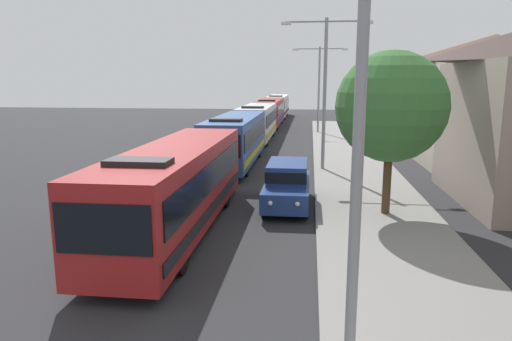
{
  "coord_description": "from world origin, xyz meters",
  "views": [
    {
      "loc": [
        3.3,
        -4.0,
        5.33
      ],
      "look_at": [
        1.03,
        15.36,
        1.47
      ],
      "focal_mm": 32.38,
      "sensor_mm": 36.0,
      "label": 1
    }
  ],
  "objects_px": {
    "bus_second_in_line": "(236,138)",
    "streetlamp_mid": "(325,80)",
    "bus_middle": "(257,121)",
    "white_suv": "(287,182)",
    "streetlamp_far": "(319,81)",
    "bus_fourth_in_line": "(270,112)",
    "streetlamp_near": "(361,94)",
    "bus_rear": "(278,105)",
    "bus_lead": "(177,185)",
    "roadside_tree": "(391,107)"
  },
  "relations": [
    {
      "from": "streetlamp_mid",
      "to": "bus_rear",
      "type": "bearing_deg",
      "value": 97.9
    },
    {
      "from": "bus_second_in_line",
      "to": "streetlamp_mid",
      "type": "xyz_separation_m",
      "value": [
        5.4,
        -1.32,
        3.61
      ]
    },
    {
      "from": "white_suv",
      "to": "bus_lead",
      "type": "bearing_deg",
      "value": -134.85
    },
    {
      "from": "roadside_tree",
      "to": "bus_rear",
      "type": "bearing_deg",
      "value": 99.04
    },
    {
      "from": "streetlamp_near",
      "to": "bus_fourth_in_line",
      "type": "bearing_deg",
      "value": 96.82
    },
    {
      "from": "bus_middle",
      "to": "white_suv",
      "type": "relative_size",
      "value": 2.22
    },
    {
      "from": "white_suv",
      "to": "roadside_tree",
      "type": "xyz_separation_m",
      "value": [
        3.94,
        -1.09,
        3.27
      ]
    },
    {
      "from": "streetlamp_mid",
      "to": "bus_lead",
      "type": "bearing_deg",
      "value": -114.77
    },
    {
      "from": "streetlamp_mid",
      "to": "roadside_tree",
      "type": "bearing_deg",
      "value": -76.15
    },
    {
      "from": "bus_second_in_line",
      "to": "streetlamp_far",
      "type": "relative_size",
      "value": 1.35
    },
    {
      "from": "bus_lead",
      "to": "streetlamp_mid",
      "type": "distance_m",
      "value": 13.38
    },
    {
      "from": "bus_middle",
      "to": "white_suv",
      "type": "bearing_deg",
      "value": -80.16
    },
    {
      "from": "bus_rear",
      "to": "streetlamp_near",
      "type": "xyz_separation_m",
      "value": [
        5.4,
        -58.32,
        3.4
      ]
    },
    {
      "from": "bus_fourth_in_line",
      "to": "bus_rear",
      "type": "distance_m",
      "value": 13.17
    },
    {
      "from": "streetlamp_mid",
      "to": "roadside_tree",
      "type": "xyz_separation_m",
      "value": [
        2.24,
        -9.07,
        -1.0
      ]
    },
    {
      "from": "bus_rear",
      "to": "bus_second_in_line",
      "type": "bearing_deg",
      "value": -90.0
    },
    {
      "from": "bus_second_in_line",
      "to": "bus_middle",
      "type": "bearing_deg",
      "value": 90.0
    },
    {
      "from": "bus_second_in_line",
      "to": "streetlamp_mid",
      "type": "height_order",
      "value": "streetlamp_mid"
    },
    {
      "from": "streetlamp_near",
      "to": "roadside_tree",
      "type": "bearing_deg",
      "value": 77.81
    },
    {
      "from": "bus_second_in_line",
      "to": "streetlamp_far",
      "type": "height_order",
      "value": "streetlamp_far"
    },
    {
      "from": "streetlamp_mid",
      "to": "bus_fourth_in_line",
      "type": "bearing_deg",
      "value": 101.85
    },
    {
      "from": "bus_middle",
      "to": "streetlamp_far",
      "type": "bearing_deg",
      "value": 48.42
    },
    {
      "from": "white_suv",
      "to": "bus_middle",
      "type": "bearing_deg",
      "value": 99.84
    },
    {
      "from": "bus_middle",
      "to": "bus_second_in_line",
      "type": "bearing_deg",
      "value": -90.0
    },
    {
      "from": "bus_second_in_line",
      "to": "bus_fourth_in_line",
      "type": "xyz_separation_m",
      "value": [
        0.0,
        24.41,
        0.0
      ]
    },
    {
      "from": "roadside_tree",
      "to": "bus_fourth_in_line",
      "type": "bearing_deg",
      "value": 102.37
    },
    {
      "from": "bus_fourth_in_line",
      "to": "roadside_tree",
      "type": "xyz_separation_m",
      "value": [
        7.63,
        -34.8,
        2.62
      ]
    },
    {
      "from": "bus_fourth_in_line",
      "to": "streetlamp_far",
      "type": "distance_m",
      "value": 9.01
    },
    {
      "from": "bus_lead",
      "to": "streetlamp_mid",
      "type": "bearing_deg",
      "value": 65.23
    },
    {
      "from": "bus_lead",
      "to": "bus_middle",
      "type": "xyz_separation_m",
      "value": [
        -0.0,
        25.04,
        -0.0
      ]
    },
    {
      "from": "bus_fourth_in_line",
      "to": "streetlamp_near",
      "type": "bearing_deg",
      "value": -83.18
    },
    {
      "from": "bus_second_in_line",
      "to": "bus_middle",
      "type": "height_order",
      "value": "same"
    },
    {
      "from": "bus_fourth_in_line",
      "to": "white_suv",
      "type": "height_order",
      "value": "bus_fourth_in_line"
    },
    {
      "from": "bus_lead",
      "to": "streetlamp_near",
      "type": "distance_m",
      "value": 10.01
    },
    {
      "from": "bus_second_in_line",
      "to": "bus_lead",
      "type": "bearing_deg",
      "value": -90.0
    },
    {
      "from": "bus_lead",
      "to": "roadside_tree",
      "type": "relative_size",
      "value": 1.89
    },
    {
      "from": "bus_lead",
      "to": "bus_rear",
      "type": "bearing_deg",
      "value": 90.0
    },
    {
      "from": "streetlamp_far",
      "to": "bus_fourth_in_line",
      "type": "bearing_deg",
      "value": 130.55
    },
    {
      "from": "bus_second_in_line",
      "to": "white_suv",
      "type": "relative_size",
      "value": 2.21
    },
    {
      "from": "bus_rear",
      "to": "streetlamp_far",
      "type": "height_order",
      "value": "streetlamp_far"
    },
    {
      "from": "bus_middle",
      "to": "white_suv",
      "type": "distance_m",
      "value": 21.65
    },
    {
      "from": "streetlamp_near",
      "to": "roadside_tree",
      "type": "xyz_separation_m",
      "value": [
        2.24,
        10.35,
        -0.78
      ]
    },
    {
      "from": "streetlamp_near",
      "to": "bus_second_in_line",
      "type": "bearing_deg",
      "value": 104.59
    },
    {
      "from": "streetlamp_far",
      "to": "bus_rear",
      "type": "bearing_deg",
      "value": 105.49
    },
    {
      "from": "streetlamp_mid",
      "to": "bus_second_in_line",
      "type": "bearing_deg",
      "value": 166.28
    },
    {
      "from": "bus_second_in_line",
      "to": "bus_rear",
      "type": "xyz_separation_m",
      "value": [
        0.0,
        37.58,
        0.0
      ]
    },
    {
      "from": "streetlamp_near",
      "to": "streetlamp_mid",
      "type": "relative_size",
      "value": 0.94
    },
    {
      "from": "bus_lead",
      "to": "streetlamp_far",
      "type": "distance_m",
      "value": 31.78
    },
    {
      "from": "bus_second_in_line",
      "to": "bus_middle",
      "type": "relative_size",
      "value": 0.99
    },
    {
      "from": "bus_second_in_line",
      "to": "streetlamp_near",
      "type": "xyz_separation_m",
      "value": [
        5.4,
        -20.74,
        3.4
      ]
    }
  ]
}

